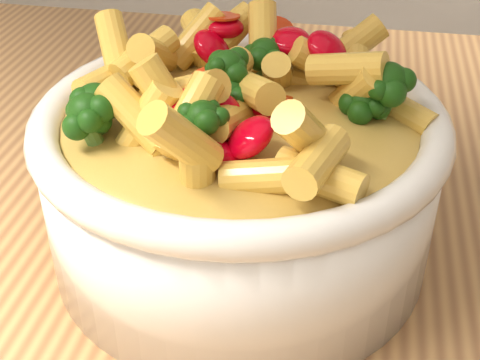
# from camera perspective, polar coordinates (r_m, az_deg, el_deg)

# --- Properties ---
(table) EXTENTS (1.20, 0.80, 0.90)m
(table) POSITION_cam_1_polar(r_m,az_deg,el_deg) (0.57, 3.17, -11.21)
(table) COLOR tan
(table) RESTS_ON ground
(serving_bowl) EXTENTS (0.26, 0.26, 0.11)m
(serving_bowl) POSITION_cam_1_polar(r_m,az_deg,el_deg) (0.44, -0.00, 0.15)
(serving_bowl) COLOR white
(serving_bowl) RESTS_ON table
(pasta_salad) EXTENTS (0.21, 0.21, 0.05)m
(pasta_salad) POSITION_cam_1_polar(r_m,az_deg,el_deg) (0.41, -0.00, 8.37)
(pasta_salad) COLOR #FECE50
(pasta_salad) RESTS_ON serving_bowl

